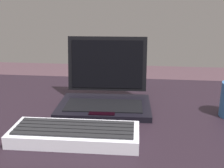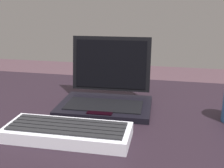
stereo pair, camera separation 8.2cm
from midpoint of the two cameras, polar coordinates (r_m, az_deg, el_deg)
The scene contains 3 objects.
desk at distance 0.90m, azimuth -0.19°, elevation -12.88°, with size 1.49×0.76×0.76m.
laptop_front at distance 0.88m, azimuth -4.06°, elevation -1.91°, with size 0.29×0.23×0.21m.
external_keyboard at distance 0.69m, azimuth -11.02°, elevation -9.99°, with size 0.31×0.12×0.03m.
Camera 1 is at (0.05, -0.78, 1.08)m, focal length 45.10 mm.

